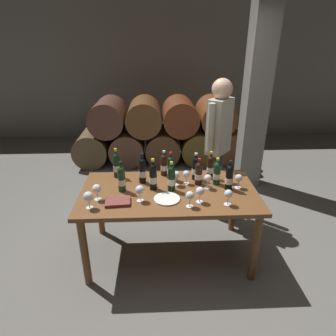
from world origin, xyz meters
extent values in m
plane|color=#66635E|center=(0.00, 0.00, 0.00)|extent=(14.00, 14.00, 0.00)
cube|color=slate|center=(0.00, 4.20, 1.40)|extent=(10.00, 0.24, 2.80)
cylinder|color=brown|center=(-1.26, 2.60, 0.30)|extent=(0.60, 0.90, 0.60)
cylinder|color=brown|center=(-0.63, 2.60, 0.30)|extent=(0.60, 0.90, 0.60)
cylinder|color=#4F321F|center=(0.00, 2.60, 0.30)|extent=(0.60, 0.90, 0.60)
cylinder|color=brown|center=(0.63, 2.60, 0.30)|extent=(0.60, 0.90, 0.60)
cylinder|color=brown|center=(1.26, 2.60, 0.30)|extent=(0.60, 0.90, 0.60)
cylinder|color=#502F24|center=(-0.95, 2.60, 0.85)|extent=(0.60, 0.90, 0.60)
cylinder|color=brown|center=(-0.32, 2.60, 0.85)|extent=(0.60, 0.90, 0.60)
cylinder|color=#632D17|center=(0.31, 2.60, 0.85)|extent=(0.60, 0.90, 0.60)
cylinder|color=brown|center=(0.95, 2.60, 0.85)|extent=(0.60, 0.90, 0.60)
cube|color=slate|center=(1.30, 1.60, 1.30)|extent=(0.32, 0.32, 2.60)
cube|color=brown|center=(0.00, 0.00, 0.74)|extent=(1.70, 0.90, 0.04)
cylinder|color=brown|center=(-0.77, -0.39, 0.36)|extent=(0.07, 0.07, 0.72)
cylinder|color=brown|center=(0.77, -0.39, 0.36)|extent=(0.07, 0.07, 0.72)
cylinder|color=brown|center=(-0.77, 0.39, 0.36)|extent=(0.07, 0.07, 0.72)
cylinder|color=brown|center=(0.77, 0.39, 0.36)|extent=(0.07, 0.07, 0.72)
cylinder|color=black|center=(0.29, 0.24, 0.86)|extent=(0.07, 0.07, 0.20)
sphere|color=black|center=(0.29, 0.24, 0.97)|extent=(0.07, 0.07, 0.07)
cylinder|color=black|center=(0.29, 0.24, 1.00)|extent=(0.03, 0.03, 0.06)
cylinder|color=silver|center=(0.29, 0.24, 1.04)|extent=(0.03, 0.03, 0.02)
cylinder|color=silver|center=(0.29, 0.24, 0.85)|extent=(0.07, 0.07, 0.06)
cylinder|color=#19381E|center=(-0.45, 0.01, 0.87)|extent=(0.07, 0.07, 0.21)
sphere|color=#19381E|center=(-0.45, 0.01, 0.98)|extent=(0.07, 0.07, 0.07)
cylinder|color=#19381E|center=(-0.45, 0.01, 1.01)|extent=(0.03, 0.03, 0.07)
cylinder|color=black|center=(-0.45, 0.01, 1.05)|extent=(0.03, 0.03, 0.02)
cylinder|color=silver|center=(-0.45, 0.01, 0.86)|extent=(0.07, 0.07, 0.06)
cylinder|color=black|center=(-0.53, 0.33, 0.87)|extent=(0.07, 0.07, 0.22)
sphere|color=black|center=(-0.53, 0.33, 0.99)|extent=(0.07, 0.07, 0.07)
cylinder|color=black|center=(-0.53, 0.33, 1.02)|extent=(0.03, 0.03, 0.07)
cylinder|color=gold|center=(-0.53, 0.33, 1.07)|extent=(0.03, 0.03, 0.03)
cylinder|color=silver|center=(-0.53, 0.33, 0.86)|extent=(0.07, 0.07, 0.07)
cylinder|color=black|center=(0.02, 0.01, 0.86)|extent=(0.07, 0.07, 0.21)
sphere|color=black|center=(0.02, 0.01, 0.98)|extent=(0.07, 0.07, 0.07)
cylinder|color=black|center=(0.02, 0.01, 1.00)|extent=(0.03, 0.03, 0.07)
cylinder|color=gold|center=(0.02, 0.01, 1.05)|extent=(0.03, 0.03, 0.02)
cylinder|color=silver|center=(0.02, 0.01, 0.85)|extent=(0.07, 0.07, 0.06)
cylinder|color=black|center=(0.58, 0.01, 0.87)|extent=(0.07, 0.07, 0.21)
sphere|color=black|center=(0.58, 0.01, 0.98)|extent=(0.07, 0.07, 0.07)
cylinder|color=black|center=(0.58, 0.01, 1.00)|extent=(0.03, 0.03, 0.07)
cylinder|color=black|center=(0.58, 0.01, 1.05)|extent=(0.03, 0.03, 0.02)
cylinder|color=silver|center=(0.58, 0.01, 0.85)|extent=(0.07, 0.07, 0.06)
cylinder|color=black|center=(0.44, 0.27, 0.86)|extent=(0.07, 0.07, 0.21)
sphere|color=black|center=(0.44, 0.27, 0.97)|extent=(0.07, 0.07, 0.07)
cylinder|color=black|center=(0.44, 0.27, 1.00)|extent=(0.03, 0.03, 0.06)
cylinder|color=gold|center=(0.44, 0.27, 1.04)|extent=(0.03, 0.03, 0.02)
cylinder|color=silver|center=(0.44, 0.27, 0.85)|extent=(0.07, 0.07, 0.06)
cylinder|color=black|center=(-0.26, 0.19, 0.87)|extent=(0.07, 0.07, 0.22)
sphere|color=black|center=(-0.26, 0.19, 0.99)|extent=(0.07, 0.07, 0.07)
cylinder|color=black|center=(-0.26, 0.19, 1.02)|extent=(0.03, 0.03, 0.07)
cylinder|color=black|center=(-0.26, 0.19, 1.06)|extent=(0.03, 0.03, 0.03)
cylinder|color=silver|center=(-0.26, 0.19, 0.86)|extent=(0.07, 0.07, 0.07)
cylinder|color=black|center=(-0.15, 0.04, 0.87)|extent=(0.07, 0.07, 0.22)
sphere|color=black|center=(-0.15, 0.04, 0.99)|extent=(0.07, 0.07, 0.07)
cylinder|color=black|center=(-0.15, 0.04, 1.02)|extent=(0.03, 0.03, 0.07)
cylinder|color=gold|center=(-0.15, 0.04, 1.07)|extent=(0.03, 0.03, 0.03)
cylinder|color=silver|center=(-0.15, 0.04, 0.86)|extent=(0.07, 0.07, 0.07)
cylinder|color=#19381E|center=(0.48, 0.12, 0.86)|extent=(0.07, 0.07, 0.20)
sphere|color=#19381E|center=(0.48, 0.12, 0.96)|extent=(0.07, 0.07, 0.07)
cylinder|color=#19381E|center=(0.48, 0.12, 0.99)|extent=(0.03, 0.03, 0.06)
cylinder|color=gold|center=(0.48, 0.12, 1.03)|extent=(0.03, 0.03, 0.02)
cylinder|color=silver|center=(0.48, 0.12, 0.85)|extent=(0.07, 0.07, 0.06)
cylinder|color=black|center=(0.30, 0.12, 0.86)|extent=(0.07, 0.07, 0.20)
sphere|color=black|center=(0.30, 0.12, 0.96)|extent=(0.07, 0.07, 0.07)
cylinder|color=black|center=(0.30, 0.12, 0.99)|extent=(0.03, 0.03, 0.06)
cylinder|color=#B21E23|center=(0.30, 0.12, 1.03)|extent=(0.03, 0.03, 0.02)
cylinder|color=silver|center=(0.30, 0.12, 0.85)|extent=(0.07, 0.07, 0.06)
cylinder|color=black|center=(-0.03, 0.35, 0.86)|extent=(0.07, 0.07, 0.19)
sphere|color=black|center=(-0.03, 0.35, 0.96)|extent=(0.07, 0.07, 0.07)
cylinder|color=black|center=(-0.03, 0.35, 0.98)|extent=(0.03, 0.03, 0.06)
cylinder|color=silver|center=(-0.03, 0.35, 1.03)|extent=(0.03, 0.03, 0.02)
cylinder|color=silver|center=(-0.03, 0.35, 0.85)|extent=(0.07, 0.07, 0.06)
cylinder|color=black|center=(0.03, 0.24, 0.87)|extent=(0.07, 0.07, 0.21)
sphere|color=black|center=(0.03, 0.24, 0.98)|extent=(0.07, 0.07, 0.07)
cylinder|color=black|center=(0.03, 0.24, 1.01)|extent=(0.03, 0.03, 0.07)
cylinder|color=#B21E23|center=(0.03, 0.24, 1.05)|extent=(0.03, 0.03, 0.02)
cylinder|color=silver|center=(0.03, 0.24, 0.86)|extent=(0.07, 0.07, 0.06)
cylinder|color=white|center=(0.17, -0.30, 0.76)|extent=(0.06, 0.06, 0.00)
cylinder|color=white|center=(0.17, -0.30, 0.80)|extent=(0.01, 0.01, 0.07)
sphere|color=white|center=(0.17, -0.30, 0.87)|extent=(0.07, 0.07, 0.07)
cylinder|color=white|center=(-0.27, -0.18, 0.76)|extent=(0.06, 0.06, 0.00)
cylinder|color=white|center=(-0.27, -0.18, 0.80)|extent=(0.01, 0.01, 0.07)
sphere|color=white|center=(-0.27, -0.18, 0.87)|extent=(0.08, 0.08, 0.08)
cylinder|color=white|center=(0.38, 0.03, 0.76)|extent=(0.06, 0.06, 0.00)
cylinder|color=white|center=(0.38, 0.03, 0.80)|extent=(0.01, 0.01, 0.07)
sphere|color=white|center=(0.38, 0.03, 0.87)|extent=(0.07, 0.07, 0.07)
cylinder|color=white|center=(0.51, -0.28, 0.76)|extent=(0.06, 0.06, 0.00)
cylinder|color=white|center=(0.51, -0.28, 0.80)|extent=(0.01, 0.01, 0.07)
sphere|color=white|center=(0.51, -0.28, 0.87)|extent=(0.07, 0.07, 0.07)
cylinder|color=white|center=(0.27, -0.23, 0.76)|extent=(0.06, 0.06, 0.00)
cylinder|color=white|center=(0.27, -0.23, 0.80)|extent=(0.01, 0.01, 0.07)
sphere|color=white|center=(0.27, -0.23, 0.87)|extent=(0.08, 0.08, 0.08)
cylinder|color=white|center=(-0.66, -0.14, 0.76)|extent=(0.06, 0.06, 0.00)
cylinder|color=white|center=(-0.66, -0.14, 0.80)|extent=(0.01, 0.01, 0.07)
sphere|color=white|center=(-0.66, -0.14, 0.87)|extent=(0.08, 0.08, 0.08)
cylinder|color=white|center=(0.68, 0.03, 0.76)|extent=(0.06, 0.06, 0.00)
cylinder|color=white|center=(0.68, 0.03, 0.80)|extent=(0.01, 0.01, 0.07)
sphere|color=white|center=(0.68, 0.03, 0.87)|extent=(0.07, 0.07, 0.07)
cylinder|color=white|center=(0.07, 0.11, 0.76)|extent=(0.06, 0.06, 0.00)
cylinder|color=white|center=(0.07, 0.11, 0.80)|extent=(0.01, 0.01, 0.07)
sphere|color=white|center=(0.07, 0.11, 0.87)|extent=(0.08, 0.08, 0.08)
cylinder|color=white|center=(0.18, 0.14, 0.76)|extent=(0.06, 0.06, 0.00)
cylinder|color=white|center=(0.18, 0.14, 0.80)|extent=(0.01, 0.01, 0.07)
sphere|color=white|center=(0.18, 0.14, 0.87)|extent=(0.07, 0.07, 0.07)
cylinder|color=white|center=(0.63, 0.13, 0.76)|extent=(0.06, 0.06, 0.00)
cylinder|color=white|center=(0.63, 0.13, 0.80)|extent=(0.01, 0.01, 0.07)
sphere|color=white|center=(0.63, 0.13, 0.87)|extent=(0.07, 0.07, 0.07)
cylinder|color=white|center=(-0.70, -0.28, 0.76)|extent=(0.06, 0.06, 0.00)
cylinder|color=white|center=(-0.70, -0.28, 0.80)|extent=(0.01, 0.01, 0.07)
sphere|color=white|center=(-0.70, -0.28, 0.88)|extent=(0.08, 0.08, 0.08)
cube|color=brown|center=(-0.47, -0.21, 0.77)|extent=(0.23, 0.18, 0.03)
cylinder|color=white|center=(-0.03, -0.17, 0.77)|extent=(0.24, 0.24, 0.01)
cylinder|color=#383842|center=(0.65, 0.79, 0.43)|extent=(0.11, 0.11, 0.85)
cylinder|color=#383842|center=(0.58, 0.71, 0.43)|extent=(0.11, 0.11, 0.85)
cube|color=#B2B29E|center=(0.62, 0.75, 1.17)|extent=(0.34, 0.36, 0.64)
cylinder|color=#B2B29E|center=(0.75, 0.91, 1.21)|extent=(0.08, 0.08, 0.54)
cylinder|color=#B2B29E|center=(0.48, 0.59, 1.21)|extent=(0.08, 0.08, 0.54)
sphere|color=tan|center=(0.62, 0.75, 1.60)|extent=(0.23, 0.23, 0.23)
camera|label=1|loc=(-0.12, -2.46, 2.11)|focal=30.98mm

